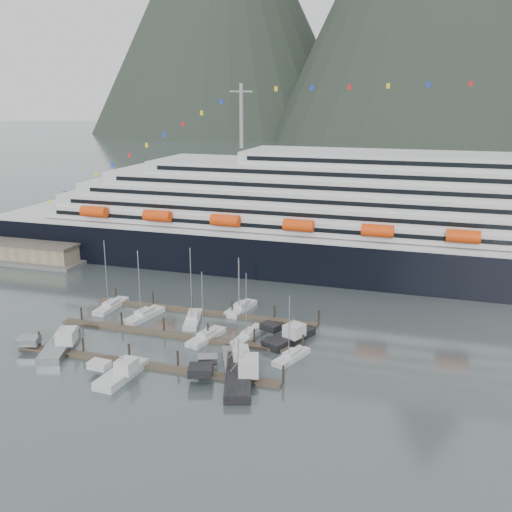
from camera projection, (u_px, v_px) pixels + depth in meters
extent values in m
plane|color=#475453|center=(194.00, 346.00, 107.23)|extent=(1600.00, 1600.00, 0.00)
cone|color=black|center=(225.00, 3.00, 685.58)|extent=(340.00, 340.00, 340.00)
cube|color=black|center=(375.00, 259.00, 149.26)|extent=(210.00, 28.00, 12.00)
cube|color=silver|center=(376.00, 233.00, 147.56)|extent=(205.80, 27.44, 1.50)
cube|color=silver|center=(397.00, 224.00, 145.40)|extent=(185.00, 26.00, 3.20)
cube|color=black|center=(392.00, 235.00, 133.37)|extent=(175.75, 0.20, 1.00)
cube|color=silver|center=(407.00, 212.00, 143.96)|extent=(180.00, 25.00, 3.20)
cube|color=black|center=(402.00, 221.00, 132.40)|extent=(171.00, 0.20, 1.00)
cube|color=silver|center=(416.00, 199.00, 142.53)|extent=(172.00, 24.00, 3.20)
cube|color=black|center=(413.00, 207.00, 131.43)|extent=(163.40, 0.20, 1.00)
cube|color=silver|center=(426.00, 186.00, 141.10)|extent=(160.00, 23.00, 3.20)
cube|color=black|center=(423.00, 193.00, 130.45)|extent=(152.00, 0.20, 1.00)
cube|color=silver|center=(436.00, 173.00, 139.70)|extent=(140.00, 22.00, 3.00)
cube|color=black|center=(434.00, 179.00, 129.51)|extent=(133.00, 0.20, 1.00)
cube|color=silver|center=(446.00, 161.00, 138.32)|extent=(95.00, 20.00, 3.00)
cube|color=black|center=(445.00, 165.00, 129.05)|extent=(90.25, 0.20, 1.00)
cylinder|color=gray|center=(241.00, 116.00, 150.68)|extent=(1.00, 1.00, 16.00)
cylinder|color=#FF440D|center=(94.00, 212.00, 153.52)|extent=(7.00, 2.80, 2.80)
cylinder|color=#FF440D|center=(157.00, 216.00, 148.18)|extent=(7.00, 2.80, 2.80)
cylinder|color=#FF440D|center=(225.00, 220.00, 142.83)|extent=(7.00, 2.80, 2.80)
cylinder|color=#FF440D|center=(298.00, 225.00, 137.49)|extent=(7.00, 2.80, 2.80)
cylinder|color=#FF440D|center=(378.00, 231.00, 132.15)|extent=(7.00, 2.80, 2.80)
cylinder|color=#FF440D|center=(463.00, 236.00, 126.80)|extent=(7.00, 2.80, 2.80)
cube|color=#595956|center=(18.00, 255.00, 167.09)|extent=(46.00, 20.00, 1.20)
cube|color=gray|center=(17.00, 247.00, 166.52)|extent=(42.00, 16.00, 5.00)
cube|color=#595147|center=(16.00, 238.00, 165.81)|extent=(43.00, 17.00, 0.60)
cube|color=#403529|center=(142.00, 364.00, 99.46)|extent=(48.00, 2.00, 0.50)
cylinder|color=black|center=(39.00, 340.00, 106.41)|extent=(0.36, 0.36, 3.20)
cylinder|color=black|center=(83.00, 346.00, 103.73)|extent=(0.36, 0.36, 3.20)
cylinder|color=black|center=(129.00, 353.00, 101.06)|extent=(0.36, 0.36, 3.20)
cylinder|color=black|center=(178.00, 360.00, 98.39)|extent=(0.36, 0.36, 3.20)
cylinder|color=black|center=(229.00, 367.00, 95.72)|extent=(0.36, 0.36, 3.20)
cylinder|color=black|center=(283.00, 375.00, 93.04)|extent=(0.36, 0.36, 3.20)
cube|color=#403529|center=(176.00, 335.00, 111.40)|extent=(48.00, 2.00, 0.50)
cylinder|color=black|center=(81.00, 315.00, 118.34)|extent=(0.36, 0.36, 3.20)
cylinder|color=black|center=(122.00, 320.00, 115.67)|extent=(0.36, 0.36, 3.20)
cylinder|color=black|center=(164.00, 326.00, 113.00)|extent=(0.36, 0.36, 3.20)
cylinder|color=black|center=(208.00, 331.00, 110.33)|extent=(0.36, 0.36, 3.20)
cylinder|color=black|center=(254.00, 337.00, 107.65)|extent=(0.36, 0.36, 3.20)
cylinder|color=black|center=(303.00, 343.00, 104.98)|extent=(0.36, 0.36, 3.20)
cube|color=#403529|center=(203.00, 312.00, 123.34)|extent=(48.00, 2.00, 0.50)
cylinder|color=black|center=(116.00, 295.00, 130.28)|extent=(0.36, 0.36, 3.20)
cylinder|color=black|center=(153.00, 299.00, 127.61)|extent=(0.36, 0.36, 3.20)
cylinder|color=black|center=(192.00, 303.00, 124.94)|extent=(0.36, 0.36, 3.20)
cylinder|color=black|center=(232.00, 308.00, 122.27)|extent=(0.36, 0.36, 3.20)
cylinder|color=black|center=(274.00, 313.00, 119.59)|extent=(0.36, 0.36, 3.20)
cylinder|color=black|center=(319.00, 318.00, 116.92)|extent=(0.36, 0.36, 3.20)
cube|color=silver|center=(144.00, 317.00, 120.66)|extent=(4.80, 10.53, 1.58)
cube|color=silver|center=(144.00, 312.00, 120.39)|extent=(2.89, 3.92, 0.90)
cylinder|color=gray|center=(139.00, 283.00, 117.87)|extent=(0.18, 0.18, 13.25)
cube|color=silver|center=(193.00, 320.00, 118.68)|extent=(5.44, 10.56, 1.43)
cube|color=silver|center=(193.00, 316.00, 118.44)|extent=(2.97, 4.01, 0.82)
cylinder|color=gray|center=(191.00, 284.00, 115.62)|extent=(0.16, 0.16, 14.47)
cube|color=silver|center=(206.00, 338.00, 110.08)|extent=(4.51, 10.07, 1.44)
cube|color=silver|center=(206.00, 333.00, 109.83)|extent=(2.68, 3.74, 0.82)
cylinder|color=gray|center=(202.00, 305.00, 107.46)|extent=(0.16, 0.16, 12.34)
cube|color=silver|center=(249.00, 336.00, 110.90)|extent=(3.97, 10.62, 1.32)
cube|color=silver|center=(249.00, 332.00, 110.69)|extent=(2.41, 3.87, 0.75)
cylinder|color=gray|center=(246.00, 305.00, 108.29)|extent=(0.15, 0.15, 11.95)
cube|color=silver|center=(111.00, 307.00, 126.11)|extent=(2.73, 10.44, 1.46)
cube|color=silver|center=(111.00, 303.00, 125.86)|extent=(2.09, 3.66, 0.84)
cylinder|color=gray|center=(106.00, 274.00, 123.14)|extent=(0.17, 0.17, 14.00)
cube|color=silver|center=(241.00, 309.00, 124.96)|extent=(4.31, 9.93, 1.49)
cube|color=silver|center=(241.00, 305.00, 124.71)|extent=(2.66, 3.67, 0.85)
cylinder|color=gray|center=(239.00, 283.00, 122.55)|extent=(0.17, 0.17, 10.71)
cube|color=silver|center=(241.00, 310.00, 124.28)|extent=(3.32, 9.44, 1.23)
cube|color=silver|center=(241.00, 307.00, 124.08)|extent=(2.11, 3.41, 0.70)
cylinder|color=gray|center=(239.00, 285.00, 121.93)|extent=(0.14, 0.14, 10.70)
cube|color=silver|center=(291.00, 358.00, 101.83)|extent=(5.11, 8.84, 1.32)
cube|color=silver|center=(291.00, 353.00, 101.61)|extent=(2.76, 3.43, 0.76)
cylinder|color=gray|center=(289.00, 327.00, 99.60)|extent=(0.15, 0.15, 10.80)
cube|color=gray|center=(60.00, 347.00, 105.86)|extent=(8.41, 14.53, 2.16)
cube|color=gray|center=(28.00, 340.00, 105.33)|extent=(4.50, 4.15, 1.30)
cube|color=silver|center=(67.00, 336.00, 105.34)|extent=(4.27, 4.99, 2.38)
cube|color=black|center=(66.00, 331.00, 105.12)|extent=(3.97, 4.65, 0.54)
cylinder|color=gray|center=(58.00, 326.00, 104.82)|extent=(0.17, 0.17, 5.40)
cube|color=silver|center=(121.00, 376.00, 95.15)|extent=(4.13, 10.97, 1.96)
cube|color=silver|center=(99.00, 365.00, 96.25)|extent=(3.46, 2.56, 1.18)
cube|color=silver|center=(127.00, 366.00, 94.27)|extent=(2.92, 3.39, 2.16)
cube|color=black|center=(126.00, 361.00, 94.07)|extent=(2.72, 3.16, 0.49)
cylinder|color=gray|center=(120.00, 355.00, 94.21)|extent=(0.16, 0.16, 4.91)
cube|color=black|center=(239.00, 379.00, 94.25)|extent=(8.69, 16.18, 2.24)
cube|color=black|center=(201.00, 370.00, 93.87)|extent=(4.69, 4.46, 1.35)
cube|color=silver|center=(249.00, 366.00, 93.67)|extent=(4.44, 5.45, 2.47)
cube|color=black|center=(248.00, 360.00, 93.44)|extent=(4.13, 5.08, 0.56)
cylinder|color=gray|center=(238.00, 354.00, 93.17)|extent=(0.18, 0.18, 5.61)
cube|color=gray|center=(234.00, 364.00, 99.19)|extent=(7.77, 11.76, 1.89)
cube|color=gray|center=(208.00, 359.00, 98.43)|extent=(3.96, 3.60, 1.14)
cube|color=silver|center=(241.00, 354.00, 98.83)|extent=(3.81, 4.20, 2.08)
cube|color=black|center=(241.00, 350.00, 98.64)|extent=(3.55, 3.91, 0.47)
cylinder|color=gray|center=(234.00, 345.00, 98.29)|extent=(0.15, 0.15, 4.73)
cube|color=black|center=(289.00, 339.00, 109.25)|extent=(7.96, 12.05, 2.09)
cube|color=black|center=(271.00, 327.00, 111.67)|extent=(4.26, 3.72, 1.25)
cube|color=silver|center=(294.00, 331.00, 107.98)|extent=(4.04, 4.32, 2.30)
cube|color=black|center=(294.00, 326.00, 107.76)|extent=(3.76, 4.03, 0.52)
cylinder|color=gray|center=(289.00, 320.00, 108.25)|extent=(0.17, 0.17, 5.23)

